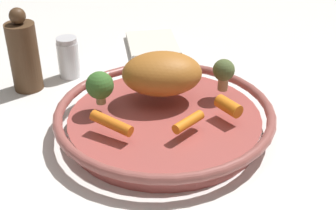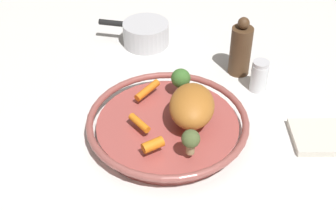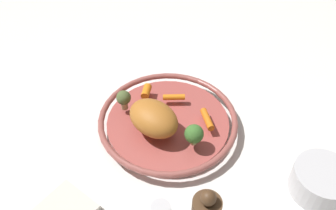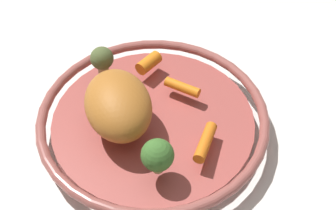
{
  "view_description": "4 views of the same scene",
  "coord_description": "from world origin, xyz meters",
  "px_view_note": "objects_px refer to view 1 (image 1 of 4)",
  "views": [
    {
      "loc": [
        -0.63,
        0.05,
        0.42
      ],
      "look_at": [
        -0.02,
        -0.0,
        0.06
      ],
      "focal_mm": 50.09,
      "sensor_mm": 36.0,
      "label": 1
    },
    {
      "loc": [
        0.05,
        -0.74,
        0.67
      ],
      "look_at": [
        -0.0,
        0.03,
        0.05
      ],
      "focal_mm": 48.43,
      "sensor_mm": 36.0,
      "label": 2
    },
    {
      "loc": [
        0.45,
        0.41,
        0.68
      ],
      "look_at": [
        -0.02,
        -0.02,
        0.06
      ],
      "focal_mm": 37.8,
      "sensor_mm": 36.0,
      "label": 3
    },
    {
      "loc": [
        0.13,
        0.46,
        0.58
      ],
      "look_at": [
        -0.02,
        0.0,
        0.05
      ],
      "focal_mm": 51.46,
      "sensor_mm": 36.0,
      "label": 4
    }
  ],
  "objects_px": {
    "baby_carrot_back": "(111,123)",
    "baby_carrot_center": "(188,122)",
    "broccoli_floret_small": "(100,86)",
    "baby_carrot_right": "(228,106)",
    "broccoli_floret_mid": "(224,72)",
    "roast_chicken_piece": "(165,73)",
    "dish_towel": "(152,44)",
    "serving_bowl": "(165,118)",
    "pepper_mill": "(24,55)",
    "salt_shaker": "(68,58)"
  },
  "relations": [
    {
      "from": "salt_shaker",
      "to": "pepper_mill",
      "type": "height_order",
      "value": "pepper_mill"
    },
    {
      "from": "dish_towel",
      "to": "salt_shaker",
      "type": "bearing_deg",
      "value": 127.15
    },
    {
      "from": "roast_chicken_piece",
      "to": "broccoli_floret_mid",
      "type": "distance_m",
      "value": 0.1
    },
    {
      "from": "baby_carrot_back",
      "to": "broccoli_floret_small",
      "type": "xyz_separation_m",
      "value": [
        0.08,
        0.02,
        0.02
      ]
    },
    {
      "from": "serving_bowl",
      "to": "roast_chicken_piece",
      "type": "xyz_separation_m",
      "value": [
        0.05,
        -0.0,
        0.06
      ]
    },
    {
      "from": "serving_bowl",
      "to": "broccoli_floret_small",
      "type": "height_order",
      "value": "broccoli_floret_small"
    },
    {
      "from": "broccoli_floret_mid",
      "to": "salt_shaker",
      "type": "bearing_deg",
      "value": 59.79
    },
    {
      "from": "baby_carrot_right",
      "to": "broccoli_floret_small",
      "type": "distance_m",
      "value": 0.2
    },
    {
      "from": "broccoli_floret_small",
      "to": "pepper_mill",
      "type": "distance_m",
      "value": 0.2
    },
    {
      "from": "roast_chicken_piece",
      "to": "baby_carrot_center",
      "type": "xyz_separation_m",
      "value": [
        -0.11,
        -0.03,
        -0.03
      ]
    },
    {
      "from": "roast_chicken_piece",
      "to": "baby_carrot_back",
      "type": "bearing_deg",
      "value": 139.93
    },
    {
      "from": "broccoli_floret_small",
      "to": "baby_carrot_right",
      "type": "bearing_deg",
      "value": -102.99
    },
    {
      "from": "broccoli_floret_small",
      "to": "dish_towel",
      "type": "distance_m",
      "value": 0.34
    },
    {
      "from": "serving_bowl",
      "to": "baby_carrot_back",
      "type": "relative_size",
      "value": 5.08
    },
    {
      "from": "dish_towel",
      "to": "roast_chicken_piece",
      "type": "bearing_deg",
      "value": -178.92
    },
    {
      "from": "baby_carrot_back",
      "to": "broccoli_floret_small",
      "type": "distance_m",
      "value": 0.08
    },
    {
      "from": "baby_carrot_right",
      "to": "broccoli_floret_small",
      "type": "height_order",
      "value": "broccoli_floret_small"
    },
    {
      "from": "baby_carrot_back",
      "to": "broccoli_floret_mid",
      "type": "bearing_deg",
      "value": -60.79
    },
    {
      "from": "salt_shaker",
      "to": "pepper_mill",
      "type": "xyz_separation_m",
      "value": [
        -0.04,
        0.07,
        0.03
      ]
    },
    {
      "from": "serving_bowl",
      "to": "broccoli_floret_mid",
      "type": "relative_size",
      "value": 6.38
    },
    {
      "from": "baby_carrot_right",
      "to": "broccoli_floret_small",
      "type": "bearing_deg",
      "value": 77.01
    },
    {
      "from": "serving_bowl",
      "to": "broccoli_floret_small",
      "type": "distance_m",
      "value": 0.12
    },
    {
      "from": "baby_carrot_back",
      "to": "pepper_mill",
      "type": "distance_m",
      "value": 0.27
    },
    {
      "from": "pepper_mill",
      "to": "dish_towel",
      "type": "height_order",
      "value": "pepper_mill"
    },
    {
      "from": "salt_shaker",
      "to": "dish_towel",
      "type": "bearing_deg",
      "value": -52.85
    },
    {
      "from": "baby_carrot_center",
      "to": "dish_towel",
      "type": "height_order",
      "value": "baby_carrot_center"
    },
    {
      "from": "baby_carrot_center",
      "to": "pepper_mill",
      "type": "relative_size",
      "value": 0.37
    },
    {
      "from": "salt_shaker",
      "to": "broccoli_floret_small",
      "type": "bearing_deg",
      "value": -159.41
    },
    {
      "from": "broccoli_floret_small",
      "to": "pepper_mill",
      "type": "xyz_separation_m",
      "value": [
        0.14,
        0.14,
        -0.01
      ]
    },
    {
      "from": "broccoli_floret_small",
      "to": "dish_towel",
      "type": "height_order",
      "value": "broccoli_floret_small"
    },
    {
      "from": "broccoli_floret_mid",
      "to": "dish_towel",
      "type": "height_order",
      "value": "broccoli_floret_mid"
    },
    {
      "from": "roast_chicken_piece",
      "to": "baby_carrot_center",
      "type": "height_order",
      "value": "roast_chicken_piece"
    },
    {
      "from": "baby_carrot_right",
      "to": "dish_towel",
      "type": "xyz_separation_m",
      "value": [
        0.36,
        0.1,
        -0.05
      ]
    },
    {
      "from": "broccoli_floret_small",
      "to": "broccoli_floret_mid",
      "type": "bearing_deg",
      "value": -82.11
    },
    {
      "from": "broccoli_floret_small",
      "to": "broccoli_floret_mid",
      "type": "xyz_separation_m",
      "value": [
        0.03,
        -0.2,
        0.0
      ]
    },
    {
      "from": "broccoli_floret_mid",
      "to": "baby_carrot_back",
      "type": "bearing_deg",
      "value": 119.21
    },
    {
      "from": "baby_carrot_right",
      "to": "dish_towel",
      "type": "bearing_deg",
      "value": 15.24
    },
    {
      "from": "baby_carrot_right",
      "to": "pepper_mill",
      "type": "xyz_separation_m",
      "value": [
        0.19,
        0.34,
        0.02
      ]
    },
    {
      "from": "broccoli_floret_mid",
      "to": "dish_towel",
      "type": "distance_m",
      "value": 0.31
    },
    {
      "from": "broccoli_floret_small",
      "to": "pepper_mill",
      "type": "relative_size",
      "value": 0.35
    },
    {
      "from": "baby_carrot_center",
      "to": "serving_bowl",
      "type": "bearing_deg",
      "value": 28.24
    },
    {
      "from": "baby_carrot_back",
      "to": "baby_carrot_right",
      "type": "relative_size",
      "value": 1.61
    },
    {
      "from": "baby_carrot_back",
      "to": "baby_carrot_center",
      "type": "xyz_separation_m",
      "value": [
        -0.01,
        -0.11,
        -0.0
      ]
    },
    {
      "from": "broccoli_floret_small",
      "to": "salt_shaker",
      "type": "height_order",
      "value": "broccoli_floret_small"
    },
    {
      "from": "serving_bowl",
      "to": "pepper_mill",
      "type": "height_order",
      "value": "pepper_mill"
    },
    {
      "from": "dish_towel",
      "to": "serving_bowl",
      "type": "bearing_deg",
      "value": -179.8
    },
    {
      "from": "broccoli_floret_mid",
      "to": "salt_shaker",
      "type": "xyz_separation_m",
      "value": [
        0.16,
        0.27,
        -0.04
      ]
    },
    {
      "from": "broccoli_floret_small",
      "to": "serving_bowl",
      "type": "bearing_deg",
      "value": -102.97
    },
    {
      "from": "baby_carrot_back",
      "to": "broccoli_floret_small",
      "type": "height_order",
      "value": "broccoli_floret_small"
    },
    {
      "from": "baby_carrot_right",
      "to": "broccoli_floret_mid",
      "type": "distance_m",
      "value": 0.08
    }
  ]
}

